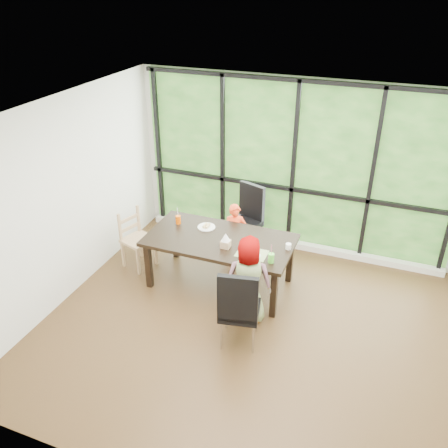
{
  "coord_description": "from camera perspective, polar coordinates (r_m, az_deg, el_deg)",
  "views": [
    {
      "loc": [
        1.4,
        -4.36,
        4.02
      ],
      "look_at": [
        -0.54,
        0.68,
        1.05
      ],
      "focal_mm": 37.53,
      "sensor_mm": 36.0,
      "label": 1
    }
  ],
  "objects": [
    {
      "name": "straw_pink",
      "position": [
        5.87,
        5.8,
        -3.31
      ],
      "size": [
        0.01,
        0.04,
        0.2
      ],
      "primitive_type": "cylinder",
      "rotation": [
        0.14,
        0.0,
        0.0
      ],
      "color": "pink",
      "rests_on": "green_cup"
    },
    {
      "name": "chair_end_beech",
      "position": [
        7.1,
        -10.4,
        -1.91
      ],
      "size": [
        0.51,
        0.52,
        0.9
      ],
      "primitive_type": "cube",
      "rotation": [
        0.0,
        0.0,
        1.26
      ],
      "color": "tan",
      "rests_on": "ground"
    },
    {
      "name": "orange_cup",
      "position": [
        6.81,
        -5.6,
        0.54
      ],
      "size": [
        0.08,
        0.08,
        0.12
      ],
      "primitive_type": "cylinder",
      "color": "#F65700",
      "rests_on": "dining_table"
    },
    {
      "name": "tissue",
      "position": [
        6.15,
        0.2,
        -1.6
      ],
      "size": [
        0.12,
        0.12,
        0.11
      ],
      "primitive_type": "cone",
      "color": "white",
      "rests_on": "tissue_box"
    },
    {
      "name": "ground",
      "position": [
        6.1,
        2.52,
        -12.5
      ],
      "size": [
        5.0,
        5.0,
        0.0
      ],
      "primitive_type": "plane",
      "color": "black",
      "rests_on": "ground"
    },
    {
      "name": "straw_white",
      "position": [
        6.77,
        -5.64,
        1.29
      ],
      "size": [
        0.01,
        0.04,
        0.2
      ],
      "primitive_type": "cylinder",
      "rotation": [
        0.14,
        0.0,
        0.0
      ],
      "color": "white",
      "rests_on": "orange_cup"
    },
    {
      "name": "plate_near",
      "position": [
        6.07,
        3.5,
        -3.83
      ],
      "size": [
        0.21,
        0.21,
        0.01
      ],
      "primitive_type": "cylinder",
      "color": "white",
      "rests_on": "dining_table"
    },
    {
      "name": "white_mug",
      "position": [
        6.24,
        7.85,
        -2.72
      ],
      "size": [
        0.08,
        0.08,
        0.08
      ],
      "primitive_type": "cylinder",
      "color": "white",
      "rests_on": "dining_table"
    },
    {
      "name": "green_cup",
      "position": [
        5.93,
        5.76,
        -4.15
      ],
      "size": [
        0.08,
        0.08,
        0.12
      ],
      "primitive_type": "cylinder",
      "color": "#5EDE3E",
      "rests_on": "dining_table"
    },
    {
      "name": "back_wall",
      "position": [
        7.27,
        8.54,
        6.91
      ],
      "size": [
        5.0,
        0.0,
        5.0
      ],
      "primitive_type": "plane",
      "rotation": [
        1.57,
        0.0,
        0.0
      ],
      "color": "silver",
      "rests_on": "ground"
    },
    {
      "name": "chair_window_leather",
      "position": [
        7.36,
        2.44,
        0.56
      ],
      "size": [
        0.59,
        0.59,
        1.08
      ],
      "primitive_type": "cube",
      "rotation": [
        0.0,
        0.0,
        -0.35
      ],
      "color": "black",
      "rests_on": "ground"
    },
    {
      "name": "foliage_backdrop",
      "position": [
        7.25,
        8.5,
        6.86
      ],
      "size": [
        4.8,
        0.02,
        2.65
      ],
      "primitive_type": "cube",
      "color": "#22461A",
      "rests_on": "back_wall"
    },
    {
      "name": "window_sill",
      "position": [
        7.76,
        7.68,
        -2.29
      ],
      "size": [
        4.8,
        0.12,
        0.1
      ],
      "primitive_type": "cube",
      "color": "silver",
      "rests_on": "ground"
    },
    {
      "name": "dining_table",
      "position": [
        6.63,
        -0.5,
        -4.58
      ],
      "size": [
        2.11,
        1.24,
        0.75
      ],
      "primitive_type": "cube",
      "rotation": [
        0.0,
        0.0,
        0.1
      ],
      "color": "black",
      "rests_on": "ground"
    },
    {
      "name": "placemat",
      "position": [
        6.11,
        3.41,
        -3.61
      ],
      "size": [
        0.4,
        0.29,
        0.01
      ],
      "primitive_type": "cube",
      "color": "tan",
      "rests_on": "dining_table"
    },
    {
      "name": "chair_interior_leather",
      "position": [
        5.58,
        1.94,
        -9.85
      ],
      "size": [
        0.54,
        0.54,
        1.08
      ],
      "primitive_type": "cube",
      "rotation": [
        0.0,
        0.0,
        3.34
      ],
      "color": "black",
      "rests_on": "ground"
    },
    {
      "name": "crepe_rolls_near",
      "position": [
        6.05,
        3.51,
        -3.64
      ],
      "size": [
        0.15,
        0.12,
        0.04
      ],
      "primitive_type": null,
      "color": "tan",
      "rests_on": "plate_near"
    },
    {
      "name": "crepe_rolls_far",
      "position": [
        6.69,
        -2.16,
        -0.19
      ],
      "size": [
        0.1,
        0.12,
        0.04
      ],
      "primitive_type": null,
      "color": "tan",
      "rests_on": "plate_far"
    },
    {
      "name": "plate_far",
      "position": [
        6.7,
        -2.16,
        -0.39
      ],
      "size": [
        0.26,
        0.26,
        0.02
      ],
      "primitive_type": "cylinder",
      "color": "white",
      "rests_on": "dining_table"
    },
    {
      "name": "tissue_box",
      "position": [
        6.21,
        0.2,
        -2.45
      ],
      "size": [
        0.12,
        0.12,
        0.1
      ],
      "primitive_type": "cube",
      "color": "tan",
      "rests_on": "dining_table"
    },
    {
      "name": "window_mullions",
      "position": [
        7.21,
        8.43,
        6.75
      ],
      "size": [
        4.8,
        0.06,
        2.65
      ],
      "primitive_type": null,
      "color": "black",
      "rests_on": "back_wall"
    },
    {
      "name": "child_toddler",
      "position": [
        7.07,
        1.37,
        -1.22
      ],
      "size": [
        0.41,
        0.35,
        0.97
      ],
      "primitive_type": "imported",
      "rotation": [
        0.0,
        0.0,
        0.38
      ],
      "color": "#FF441C",
      "rests_on": "ground"
    },
    {
      "name": "child_older",
      "position": [
        5.88,
        2.82,
        -6.83
      ],
      "size": [
        0.66,
        0.51,
        1.2
      ],
      "primitive_type": "imported",
      "rotation": [
        0.0,
        0.0,
        3.38
      ],
      "color": "slate",
      "rests_on": "ground"
    }
  ]
}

